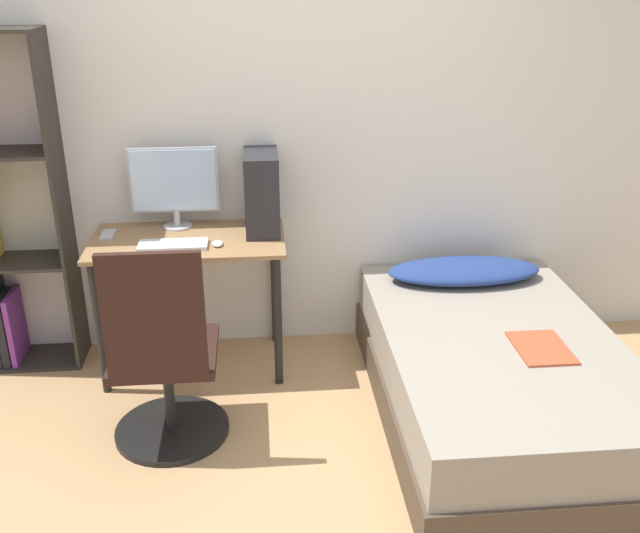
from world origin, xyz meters
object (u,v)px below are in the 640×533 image
Objects in this scene: office_chair at (165,370)px; monitor at (174,184)px; keyboard at (173,245)px; bed at (496,376)px; pc_tower at (262,192)px.

office_chair is 2.18× the size of monitor.
office_chair is at bearing -90.49° from monitor.
monitor reaches higher than office_chair.
keyboard is (0.00, -0.30, -0.24)m from monitor.
monitor is 0.38m from keyboard.
pc_tower reaches higher than bed.
monitor is at bearing 152.75° from bed.
pc_tower is at bearing -11.36° from monitor.
office_chair is at bearing -120.71° from pc_tower.
pc_tower reaches higher than keyboard.
pc_tower is (0.47, -0.09, -0.03)m from monitor.
keyboard is 0.55m from pc_tower.
monitor reaches higher than keyboard.
bed is 3.89× the size of monitor.
office_chair reaches higher than keyboard.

